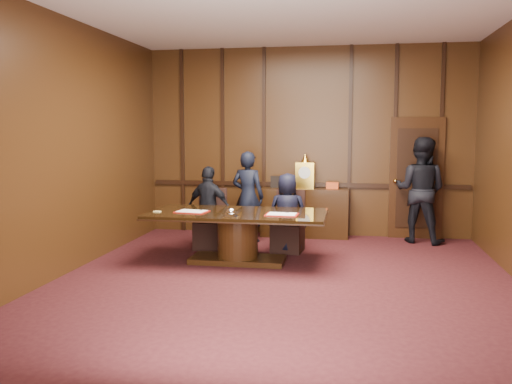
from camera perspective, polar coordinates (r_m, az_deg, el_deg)
room at (r=6.85m, az=3.55°, el=4.48°), size 7.00×7.04×3.50m
sideboard at (r=10.07m, az=5.15°, el=-1.96°), size 1.60×0.45×1.54m
conference_table at (r=8.07m, az=-1.94°, el=-3.88°), size 2.62×1.32×0.76m
folder_left at (r=8.08m, az=-6.77°, el=-2.05°), size 0.50×0.39×0.02m
folder_right at (r=7.76m, az=2.74°, el=-2.37°), size 0.47×0.34×0.02m
inkstand at (r=7.58m, az=-2.66°, el=-2.21°), size 0.20×0.14×0.12m
notepad at (r=8.16m, az=-10.36°, el=-2.03°), size 0.11×0.08×0.01m
chair_left at (r=9.10m, az=-4.81°, el=-4.10°), size 0.48×0.48×0.99m
chair_right at (r=8.86m, az=3.39°, el=-4.38°), size 0.53×0.53×0.99m
signatory_left at (r=8.96m, az=-4.96°, el=-1.69°), size 0.87×0.56×1.38m
signatory_right at (r=8.72m, az=3.33°, el=-2.21°), size 0.65×0.44×1.29m
witness_left at (r=9.54m, az=-0.86°, el=-0.49°), size 0.65×0.49×1.60m
witness_right at (r=9.89m, az=16.92°, el=0.20°), size 1.09×0.98×1.85m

